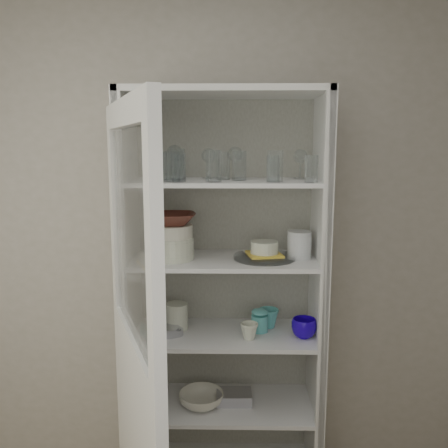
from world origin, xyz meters
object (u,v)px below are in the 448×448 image
at_px(mug_teal, 268,318).
at_px(measuring_cups, 169,331).
at_px(plate_stack_front, 172,248).
at_px(terracotta_bowl, 172,219).
at_px(yellow_trivet, 264,254).
at_px(tin_box, 234,397).
at_px(grey_bowl_stack, 299,245).
at_px(goblet_0, 175,160).
at_px(goblet_3, 300,163).
at_px(pantry_cabinet, 224,313).
at_px(mug_blue, 304,328).
at_px(white_ramekin, 264,247).
at_px(glass_platter, 264,257).
at_px(teal_jar, 260,322).
at_px(goblet_2, 235,161).
at_px(mug_white, 249,331).
at_px(white_canister, 177,316).
at_px(plate_stack_back, 175,246).
at_px(cream_bowl, 172,231).
at_px(cream_dish, 201,399).
at_px(goblet_1, 209,162).
at_px(cupboard_door, 136,391).

xyz_separation_m(mug_teal, measuring_cups, (-0.52, -0.12, -0.03)).
bearing_deg(plate_stack_front, terracotta_bowl, 0.00).
bearing_deg(yellow_trivet, tin_box, 173.76).
distance_m(terracotta_bowl, grey_bowl_stack, 0.66).
xyz_separation_m(plate_stack_front, measuring_cups, (-0.02, -0.02, -0.43)).
bearing_deg(goblet_0, goblet_3, -0.47).
bearing_deg(mug_teal, pantry_cabinet, 166.31).
xyz_separation_m(yellow_trivet, mug_blue, (0.20, -0.05, -0.37)).
bearing_deg(goblet_3, white_ramekin, -149.36).
bearing_deg(plate_stack_front, pantry_cabinet, 20.04).
relative_size(glass_platter, teal_jar, 2.96).
relative_size(glass_platter, tin_box, 1.66).
distance_m(goblet_0, goblet_3, 0.65).
distance_m(goblet_2, goblet_3, 0.34).
distance_m(goblet_3, mug_white, 0.90).
relative_size(yellow_trivet, white_canister, 1.19).
xyz_separation_m(goblet_2, white_ramekin, (0.15, -0.13, -0.43)).
relative_size(white_ramekin, tin_box, 0.75).
xyz_separation_m(plate_stack_front, tin_box, (0.32, 0.03, -0.83)).
xyz_separation_m(plate_stack_back, teal_jar, (0.45, -0.08, -0.39)).
height_order(cream_bowl, white_ramekin, cream_bowl).
relative_size(terracotta_bowl, mug_white, 2.69).
bearing_deg(measuring_cups, cream_dish, 3.40).
relative_size(goblet_2, glass_platter, 0.57).
height_order(yellow_trivet, white_canister, yellow_trivet).
bearing_deg(white_canister, goblet_3, 4.87).
distance_m(plate_stack_back, white_canister, 0.38).
bearing_deg(yellow_trivet, mug_white, -135.13).
relative_size(goblet_1, goblet_2, 0.95).
bearing_deg(glass_platter, goblet_2, 138.35).
xyz_separation_m(goblet_2, mug_white, (0.07, -0.21, -0.85)).
bearing_deg(plate_stack_front, goblet_3, 10.70).
bearing_deg(mug_white, goblet_1, 124.97).
xyz_separation_m(goblet_0, mug_white, (0.39, -0.19, -0.85)).
distance_m(pantry_cabinet, measuring_cups, 0.31).
distance_m(yellow_trivet, tin_box, 0.81).
bearing_deg(teal_jar, white_canister, 176.21).
relative_size(mug_teal, cream_dish, 0.46).
height_order(white_ramekin, white_canister, white_ramekin).
distance_m(goblet_2, mug_blue, 0.93).
xyz_separation_m(glass_platter, measuring_cups, (-0.49, -0.03, -0.39)).
height_order(cream_bowl, white_canister, cream_bowl).
bearing_deg(yellow_trivet, terracotta_bowl, -178.33).
relative_size(cupboard_door, white_canister, 14.30).
height_order(glass_platter, white_ramekin, white_ramekin).
bearing_deg(terracotta_bowl, glass_platter, 1.67).
height_order(goblet_0, cream_dish, goblet_0).
bearing_deg(goblet_1, cupboard_door, -108.87).
height_order(goblet_2, glass_platter, goblet_2).
distance_m(glass_platter, mug_white, 0.38).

